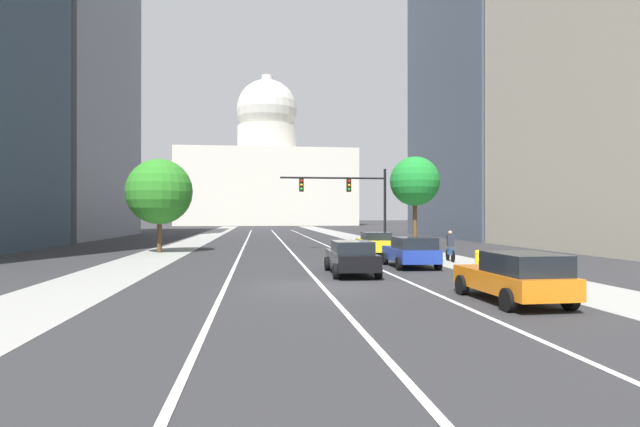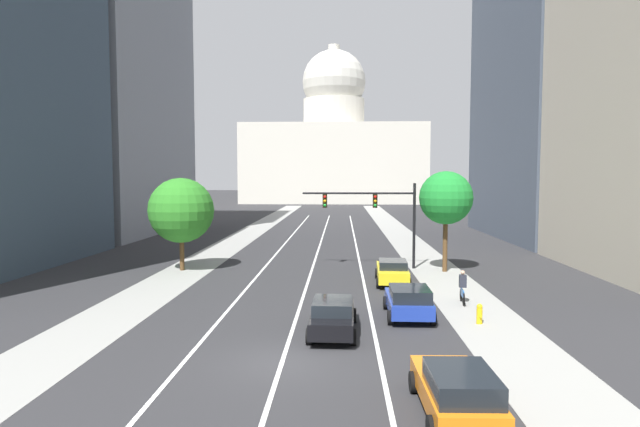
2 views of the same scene
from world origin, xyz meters
TOP-DOWN VIEW (x-y plane):
  - ground_plane at (0.00, 40.00)m, footprint 400.00×400.00m
  - sidewalk_left at (-8.68, 35.00)m, footprint 3.52×130.00m
  - sidewalk_right at (8.68, 35.00)m, footprint 3.52×130.00m
  - lane_stripe_left at (-3.46, 25.00)m, footprint 0.16×90.00m
  - lane_stripe_center at (0.00, 25.00)m, footprint 0.16×90.00m
  - lane_stripe_right at (3.46, 25.00)m, footprint 0.16×90.00m
  - office_tower_far_left at (-26.01, 42.94)m, footprint 15.08×26.17m
  - office_tower_far_right at (27.65, 39.36)m, footprint 18.45×24.66m
  - capitol_building at (0.00, 118.15)m, footprint 45.64×23.73m
  - car_black at (1.73, 3.49)m, footprint 2.05×4.77m
  - car_blue at (5.19, 5.99)m, footprint 2.13×4.02m
  - car_orange at (5.19, -4.12)m, footprint 2.07×4.35m
  - car_yellow at (5.19, 13.81)m, footprint 2.17×4.59m
  - traffic_signal_mast at (4.61, 19.17)m, footprint 8.02×0.39m
  - fire_hydrant at (8.21, 5.12)m, footprint 0.26×0.35m
  - cyclist at (8.31, 8.86)m, footprint 0.38×1.70m
  - street_tree_mid_right at (9.20, 18.06)m, footprint 3.65×3.65m
  - street_tree_mid_left at (-9.05, 17.79)m, footprint 4.51×4.51m

SIDE VIEW (x-z plane):
  - ground_plane at x=0.00m, z-range 0.00..0.00m
  - sidewalk_left at x=-8.68m, z-range 0.00..0.01m
  - sidewalk_right at x=8.68m, z-range 0.00..0.01m
  - lane_stripe_left at x=-3.46m, z-range 0.01..0.02m
  - lane_stripe_center at x=0.00m, z-range 0.01..0.02m
  - lane_stripe_right at x=3.46m, z-range 0.01..0.02m
  - fire_hydrant at x=8.21m, z-range 0.01..0.92m
  - car_black at x=1.73m, z-range 0.03..1.50m
  - car_yellow at x=5.19m, z-range 0.03..1.52m
  - car_orange at x=5.19m, z-range 0.03..1.53m
  - car_blue at x=5.19m, z-range 0.04..1.55m
  - cyclist at x=8.31m, z-range -0.01..1.71m
  - street_tree_mid_left at x=-9.05m, z-range 0.97..7.43m
  - traffic_signal_mast at x=4.61m, z-range 1.21..7.29m
  - street_tree_mid_right at x=9.20m, z-range 1.61..8.53m
  - capitol_building at x=0.00m, z-range -6.17..33.97m
  - office_tower_far_left at x=-26.01m, z-range 0.04..39.34m
  - office_tower_far_right at x=27.65m, z-range 0.04..41.12m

